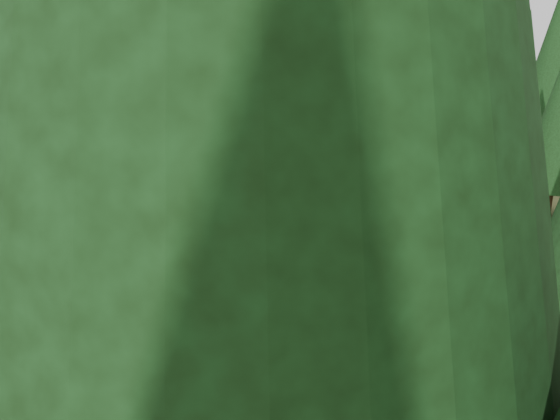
{
  "coord_description": "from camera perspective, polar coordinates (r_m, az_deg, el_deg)",
  "views": [
    {
      "loc": [
        21.94,
        -5.02,
        12.23
      ],
      "look_at": [
        8.32,
        20.0,
        3.77
      ],
      "focal_mm": 35.0,
      "sensor_mm": 36.0,
      "label": 1
    }
  ],
  "objects": [
    {
      "name": "car_onc_near",
      "position": [
        41.05,
        -26.46,
        -1.26
      ],
      "size": [
        1.86,
        5.04,
        1.65
      ],
      "primitive_type": "imported",
      "rotation": [
        0.0,
        0.0,
        3.16
      ],
      "color": "#232326",
      "rests_on": "road"
    },
    {
      "name": "car_ahead_green",
      "position": [
        49.93,
        10.57,
        2.97
      ],
      "size": [
        1.85,
        4.07,
        1.36
      ],
      "primitive_type": "imported",
      "rotation": [
        0.0,
        0.0,
        0.06
      ],
      "color": "#13552B",
      "rests_on": "road"
    },
    {
      "name": "shoulder_left",
      "position": [
        94.64,
        3.54,
        9.09
      ],
      "size": [
        3.6,
        260.0,
        0.06
      ],
      "primitive_type": "cube",
      "color": "#3A431F",
      "rests_on": "ground"
    },
    {
      "name": "hov_sign_pole",
      "position": [
        37.57,
        -6.77,
        4.9
      ],
      "size": [
        2.8,
        0.5,
        8.0
      ],
      "color": "slate",
      "rests_on": "road"
    },
    {
      "name": "median_barrier",
      "position": [
        88.6,
        14.13,
        8.38
      ],
      "size": [
        0.7,
        260.0,
        0.85
      ],
      "color": "gray",
      "rests_on": "road"
    },
    {
      "name": "car_onc_far",
      "position": [
        97.58,
        6.53,
        9.68
      ],
      "size": [
        2.36,
        4.98,
        1.37
      ],
      "primitive_type": "imported",
      "rotation": [
        0.0,
        0.0,
        3.13
      ],
      "color": "black",
      "rests_on": "road"
    },
    {
      "name": "silver_minivan",
      "position": [
        42.91,
        12.51,
        0.76
      ],
      "size": [
        3.06,
        5.77,
        1.55
      ],
      "primitive_type": "imported",
      "rotation": [
        0.0,
        0.0,
        -0.09
      ],
      "color": "silver",
      "rests_on": "road"
    },
    {
      "name": "car_ahead_dkred",
      "position": [
        53.26,
        14.2,
        3.73
      ],
      "size": [
        1.99,
        4.99,
        1.61
      ],
      "primitive_type": "imported",
      "rotation": [
        0.0,
        0.0,
        -0.06
      ],
      "color": "maroon",
      "rests_on": "road"
    },
    {
      "name": "car_onc_blue",
      "position": [
        53.25,
        -12.85,
        3.66
      ],
      "size": [
        2.07,
        4.65,
        1.33
      ],
      "primitive_type": "imported",
      "rotation": [
        0.0,
        0.0,
        3.19
      ],
      "color": "navy",
      "rests_on": "road"
    },
    {
      "name": "car_ahead_white",
      "position": [
        98.94,
        18.44,
        9.03
      ],
      "size": [
        2.58,
        4.88,
        1.31
      ],
      "primitive_type": "imported",
      "rotation": [
        0.0,
        0.0,
        0.09
      ],
      "color": "#B5B5B5",
      "rests_on": "road"
    },
    {
      "name": "car_ahead_far",
      "position": [
        142.22,
        20.61,
        10.9
      ],
      "size": [
        2.06,
        4.48,
        1.49
      ],
      "primitive_type": "imported",
      "rotation": [
        0.0,
        0.0,
        0.07
      ],
      "color": "black",
      "rests_on": "road"
    },
    {
      "name": "road",
      "position": [
        88.65,
        14.11,
        8.14
      ],
      "size": [
        32.0,
        260.0,
        0.08
      ],
      "primitive_type": "cube",
      "color": "black",
      "rests_on": "ground"
    },
    {
      "name": "shoulder_right",
      "position": [
        85.99,
        25.7,
        6.75
      ],
      "size": [
        3.6,
        260.0,
        0.06
      ],
      "primitive_type": "cube",
      "color": "olive",
      "rests_on": "ground"
    },
    {
      "name": "car_ahead_dkgrey",
      "position": [
        85.6,
        20.02,
        7.94
      ],
      "size": [
        2.37,
        5.65,
        1.63
      ],
      "primitive_type": "imported",
      "rotation": [
        0.0,
        0.0,
        0.02
      ],
      "color": "black",
      "rests_on": "road"
    },
    {
      "name": "sign_gantry",
      "position": [
        42.55,
        10.43,
        6.85
      ],
      "size": [
        16.75,
        0.98,
        7.8
      ],
      "color": "slate",
      "rests_on": "road"
    },
    {
      "name": "car_onc_white",
      "position": [
        81.88,
        8.52,
        8.4
      ],
      "size": [
        2.01,
        4.83,
        1.64
      ],
      "primitive_type": "imported",
      "rotation": [
        0.0,
        0.0,
        3.16
      ],
      "color": "silver",
      "rests_on": "road"
    },
    {
      "name": "tree_row_left",
      "position": [
        91.51,
        -0.49,
        14.69
      ],
      "size": [
        11.8,
        243.82,
        18.93
      ],
      "color": "black",
      "rests_on": "ground"
    },
    {
      "name": "red_pickup",
      "position": [
        31.98,
        -13.51,
        -4.2
      ],
      "size": [
        2.14,
        5.98,
        1.95
      ],
      "color": "black",
      "rests_on": "road"
    }
  ]
}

